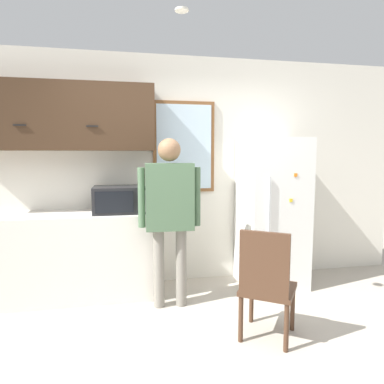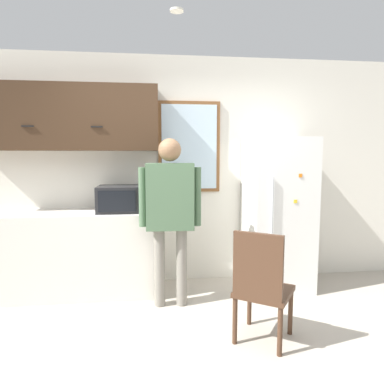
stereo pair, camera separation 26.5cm
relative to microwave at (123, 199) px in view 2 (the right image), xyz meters
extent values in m
plane|color=#B2A899|center=(0.60, -1.46, -1.07)|extent=(16.00, 16.00, 0.00)
cube|color=silver|center=(0.60, 0.35, 0.28)|extent=(6.00, 0.06, 2.70)
cube|color=silver|center=(-0.61, 0.02, -0.60)|extent=(2.00, 0.59, 0.92)
cube|color=#3D2819|center=(-0.61, 0.15, 0.88)|extent=(2.00, 0.34, 0.71)
cube|color=black|center=(-0.96, -0.03, 0.78)|extent=(0.12, 0.01, 0.01)
cube|color=black|center=(-0.26, -0.03, 0.78)|extent=(0.12, 0.01, 0.01)
cube|color=#232326|center=(0.00, 0.00, 0.00)|extent=(0.55, 0.41, 0.28)
cube|color=black|center=(-0.05, -0.21, 0.00)|extent=(0.39, 0.01, 0.22)
cube|color=#B2B2B2|center=(0.23, -0.20, 0.00)|extent=(0.08, 0.01, 0.23)
cylinder|color=gray|center=(0.38, -0.39, -0.66)|extent=(0.11, 0.11, 0.80)
cylinder|color=gray|center=(0.61, -0.40, -0.66)|extent=(0.11, 0.11, 0.80)
cube|color=#4C6B4C|center=(0.49, -0.40, 0.07)|extent=(0.48, 0.24, 0.66)
sphere|color=#8C6647|center=(0.49, -0.40, 0.53)|extent=(0.23, 0.23, 0.23)
cylinder|color=#4C6B4C|center=(0.22, -0.39, 0.06)|extent=(0.07, 0.07, 0.59)
cylinder|color=#4C6B4C|center=(0.77, -0.41, 0.06)|extent=(0.07, 0.07, 0.59)
cube|color=white|center=(1.75, -0.02, -0.20)|extent=(0.70, 0.67, 1.74)
cylinder|color=silver|center=(1.56, -0.38, -0.06)|extent=(0.02, 0.02, 0.61)
cube|color=yellow|center=(1.82, -0.36, -0.01)|extent=(0.04, 0.01, 0.04)
cube|color=orange|center=(1.87, -0.36, 0.26)|extent=(0.04, 0.01, 0.04)
cube|color=#472D1E|center=(1.23, -1.14, -0.65)|extent=(0.60, 0.60, 0.04)
cylinder|color=#472D1E|center=(1.49, -1.10, -0.87)|extent=(0.04, 0.04, 0.40)
cylinder|color=#472D1E|center=(1.19, -0.89, -0.87)|extent=(0.04, 0.04, 0.40)
cylinder|color=#472D1E|center=(1.28, -1.40, -0.87)|extent=(0.04, 0.04, 0.40)
cylinder|color=#472D1E|center=(0.98, -1.19, -0.87)|extent=(0.04, 0.04, 0.40)
cube|color=#472D1E|center=(1.12, -1.30, -0.37)|extent=(0.35, 0.26, 0.52)
cube|color=brown|center=(0.76, 0.31, 0.57)|extent=(0.74, 0.04, 1.08)
cube|color=silver|center=(0.76, 0.29, 0.57)|extent=(0.66, 0.01, 1.00)
cylinder|color=white|center=(0.53, -0.96, 1.61)|extent=(0.11, 0.11, 0.01)
camera|label=1|loc=(0.05, -3.75, 0.49)|focal=32.00mm
camera|label=2|loc=(0.32, -3.79, 0.49)|focal=32.00mm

